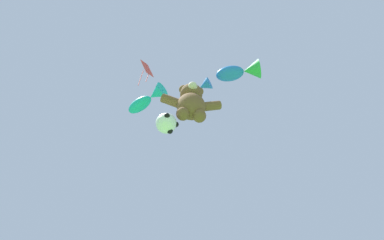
{
  "coord_description": "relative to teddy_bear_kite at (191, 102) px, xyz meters",
  "views": [
    {
      "loc": [
        1.05,
        -0.46,
        1.11
      ],
      "look_at": [
        1.84,
        5.03,
        10.01
      ],
      "focal_mm": 28.0,
      "sensor_mm": 36.0,
      "label": 1
    }
  ],
  "objects": [
    {
      "name": "fish_kite_emerald",
      "position": [
        0.37,
        0.4,
        2.17
      ],
      "size": [
        1.52,
        1.35,
        0.61
      ],
      "color": "green"
    },
    {
      "name": "teddy_bear_kite",
      "position": [
        0.0,
        0.0,
        0.0
      ],
      "size": [
        2.51,
        1.11,
        2.55
      ],
      "color": "brown"
    },
    {
      "name": "fish_kite_cobalt",
      "position": [
        2.28,
        -0.6,
        2.54
      ],
      "size": [
        2.22,
        1.45,
        0.94
      ],
      "color": "blue"
    },
    {
      "name": "soccer_ball_kite",
      "position": [
        -0.89,
        0.22,
        -1.46
      ],
      "size": [
        0.86,
        0.85,
        0.79
      ],
      "color": "white"
    },
    {
      "name": "diamond_kite",
      "position": [
        -2.33,
        0.7,
        4.3
      ],
      "size": [
        0.79,
        0.93,
        2.8
      ],
      "color": "red"
    },
    {
      "name": "fish_kite_teal",
      "position": [
        -1.96,
        1.38,
        2.32
      ],
      "size": [
        2.05,
        2.01,
        0.8
      ],
      "color": "#19ADB2"
    }
  ]
}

